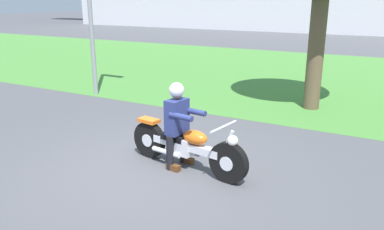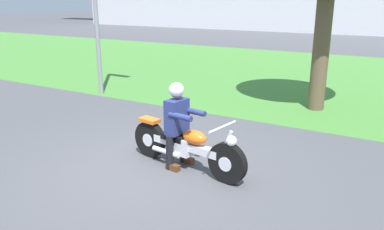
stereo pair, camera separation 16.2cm
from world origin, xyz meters
TOP-DOWN VIEW (x-y plane):
  - ground at (0.00, 0.00)m, footprint 120.00×120.00m
  - grass_verge at (0.00, 9.20)m, footprint 60.00×12.00m
  - motorcycle_lead at (0.52, 0.29)m, footprint 2.22×0.68m
  - rider_lead at (0.35, 0.32)m, footprint 0.59×0.51m

SIDE VIEW (x-z plane):
  - ground at x=0.00m, z-range 0.00..0.00m
  - grass_verge at x=0.00m, z-range 0.00..0.01m
  - motorcycle_lead at x=0.52m, z-range -0.05..0.82m
  - rider_lead at x=0.35m, z-range 0.12..1.51m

